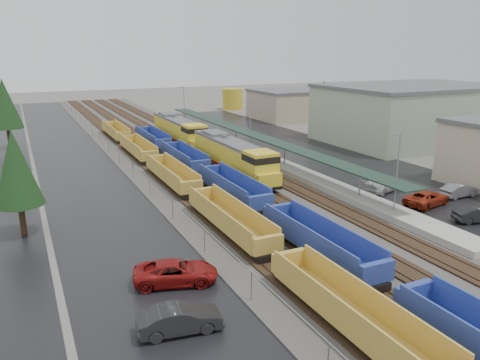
# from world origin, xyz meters

# --- Properties ---
(ballast_strip) EXTENTS (20.00, 160.00, 0.08)m
(ballast_strip) POSITION_xyz_m (0.00, 60.00, 0.04)
(ballast_strip) COLOR #302D2B
(ballast_strip) RESTS_ON ground
(trackbed) EXTENTS (14.60, 160.00, 0.22)m
(trackbed) POSITION_xyz_m (-0.00, 60.00, 0.16)
(trackbed) COLOR black
(trackbed) RESTS_ON ground
(west_parking_lot) EXTENTS (10.00, 160.00, 0.02)m
(west_parking_lot) POSITION_xyz_m (-15.00, 60.00, 0.01)
(west_parking_lot) COLOR black
(west_parking_lot) RESTS_ON ground
(east_commuter_lot) EXTENTS (16.00, 100.00, 0.02)m
(east_commuter_lot) POSITION_xyz_m (19.00, 50.00, 0.01)
(east_commuter_lot) COLOR black
(east_commuter_lot) RESTS_ON ground
(station_platform) EXTENTS (3.00, 80.00, 8.00)m
(station_platform) POSITION_xyz_m (9.50, 50.01, 0.73)
(station_platform) COLOR #9E9B93
(station_platform) RESTS_ON ground
(chainlink_fence) EXTENTS (0.08, 160.04, 2.02)m
(chainlink_fence) POSITION_xyz_m (-9.50, 58.44, 1.61)
(chainlink_fence) COLOR gray
(chainlink_fence) RESTS_ON ground
(industrial_buildings) EXTENTS (32.52, 75.30, 9.50)m
(industrial_buildings) POSITION_xyz_m (37.76, 45.85, 4.25)
(industrial_buildings) COLOR tan
(industrial_buildings) RESTS_ON ground
(distant_hills) EXTENTS (301.00, 140.00, 25.20)m
(distant_hills) POSITION_xyz_m (44.79, 210.68, 0.00)
(distant_hills) COLOR #55644E
(distant_hills) RESTS_ON ground
(tree_west_near) EXTENTS (3.96, 3.96, 9.00)m
(tree_west_near) POSITION_xyz_m (-22.00, 30.00, 5.82)
(tree_west_near) COLOR #332316
(tree_west_near) RESTS_ON ground
(tree_west_far) EXTENTS (4.84, 4.84, 11.00)m
(tree_west_far) POSITION_xyz_m (-23.00, 70.00, 7.12)
(tree_west_far) COLOR #332316
(tree_west_far) RESTS_ON ground
(tree_east) EXTENTS (4.40, 4.40, 10.00)m
(tree_east) POSITION_xyz_m (28.00, 58.00, 6.47)
(tree_east) COLOR #332316
(tree_east) RESTS_ON ground
(locomotive_lead) EXTENTS (3.08, 20.32, 4.60)m
(locomotive_lead) POSITION_xyz_m (2.00, 39.73, 2.45)
(locomotive_lead) COLOR black
(locomotive_lead) RESTS_ON ground
(locomotive_trail) EXTENTS (3.08, 20.32, 4.60)m
(locomotive_trail) POSITION_xyz_m (2.00, 60.73, 2.45)
(locomotive_trail) COLOR black
(locomotive_trail) RESTS_ON ground
(well_string_yellow) EXTENTS (2.48, 96.26, 2.20)m
(well_string_yellow) POSITION_xyz_m (-6.00, 31.23, 1.12)
(well_string_yellow) COLOR #AA962F
(well_string_yellow) RESTS_ON ground
(well_string_blue) EXTENTS (2.65, 91.44, 2.35)m
(well_string_blue) POSITION_xyz_m (-2.00, 23.38, 1.17)
(well_string_blue) COLOR navy
(well_string_blue) RESTS_ON ground
(storage_tank) EXTENTS (5.40, 5.40, 5.40)m
(storage_tank) POSITION_xyz_m (30.08, 101.30, 2.70)
(storage_tank) COLOR gold
(storage_tank) RESTS_ON ground
(parked_car_west_b) EXTENTS (2.27, 4.91, 1.56)m
(parked_car_west_b) POSITION_xyz_m (-14.56, 10.74, 0.78)
(parked_car_west_b) COLOR black
(parked_car_west_b) RESTS_ON ground
(parked_car_west_c) EXTENTS (4.09, 6.13, 1.56)m
(parked_car_west_c) POSITION_xyz_m (-13.01, 16.27, 0.78)
(parked_car_west_c) COLOR maroon
(parked_car_west_c) RESTS_ON ground
(parked_car_east_a) EXTENTS (2.79, 4.66, 1.45)m
(parked_car_east_a) POSITION_xyz_m (15.38, 15.58, 0.73)
(parked_car_east_a) COLOR black
(parked_car_east_a) RESTS_ON ground
(parked_car_east_b) EXTENTS (3.59, 5.83, 1.51)m
(parked_car_east_b) POSITION_xyz_m (14.88, 21.09, 0.75)
(parked_car_east_b) COLOR #9C2913
(parked_car_east_b) RESTS_ON ground
(parked_car_east_c) EXTENTS (3.89, 6.06, 1.63)m
(parked_car_east_c) POSITION_xyz_m (14.18, 26.76, 0.82)
(parked_car_east_c) COLOR silver
(parked_car_east_c) RESTS_ON ground
(parked_car_east_e) EXTENTS (1.60, 4.47, 1.47)m
(parked_car_east_e) POSITION_xyz_m (20.15, 21.66, 0.73)
(parked_car_east_e) COLOR slate
(parked_car_east_e) RESTS_ON ground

